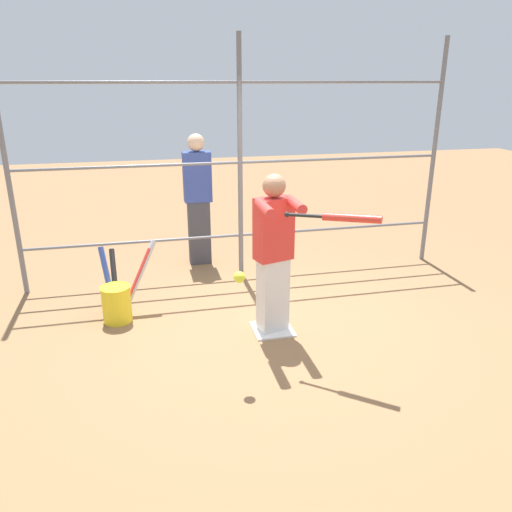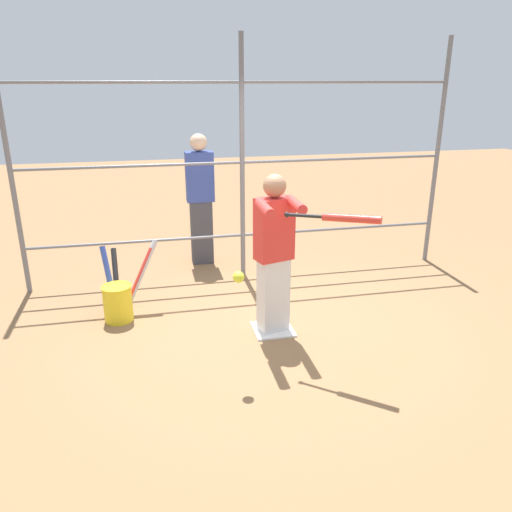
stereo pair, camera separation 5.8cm
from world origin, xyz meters
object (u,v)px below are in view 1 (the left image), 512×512
softball_in_flight (239,277)px  bystander_behind_fence (198,198)px  batter (274,250)px  bat_bucket (119,298)px  baseball_bat_swinging (343,218)px

softball_in_flight → bystander_behind_fence: 2.92m
batter → bat_bucket: 1.77m
baseball_bat_swinging → bystander_behind_fence: 3.08m
softball_in_flight → batter: bearing=-123.9°
baseball_bat_swinging → softball_in_flight: (0.87, -0.00, -0.45)m
batter → bystander_behind_fence: size_ratio=0.91×
baseball_bat_swinging → bystander_behind_fence: size_ratio=0.38×
batter → softball_in_flight: batter is taller
baseball_bat_swinging → softball_in_flight: baseball_bat_swinging is taller
softball_in_flight → bat_bucket: size_ratio=0.12×
batter → softball_in_flight: (0.49, 0.72, 0.05)m
baseball_bat_swinging → batter: bearing=-62.0°
bystander_behind_fence → bat_bucket: bearing=55.7°
baseball_bat_swinging → bystander_behind_fence: bystander_behind_fence is taller
batter → softball_in_flight: 0.87m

